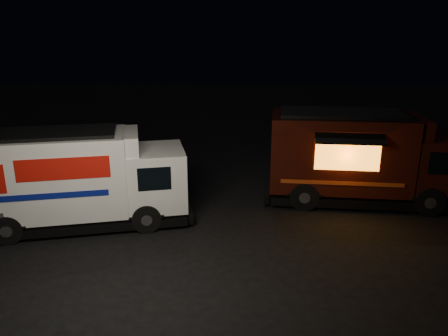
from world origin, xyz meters
TOP-DOWN VIEW (x-y plane):
  - ground at (0.00, 0.00)m, footprint 80.00×80.00m
  - white_truck at (-4.41, 0.96)m, footprint 7.34×3.91m
  - red_truck at (5.29, 3.35)m, footprint 7.44×3.25m

SIDE VIEW (x-z plane):
  - ground at x=0.00m, z-range 0.00..0.00m
  - white_truck at x=-4.41m, z-range 0.00..3.17m
  - red_truck at x=5.29m, z-range 0.00..3.37m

